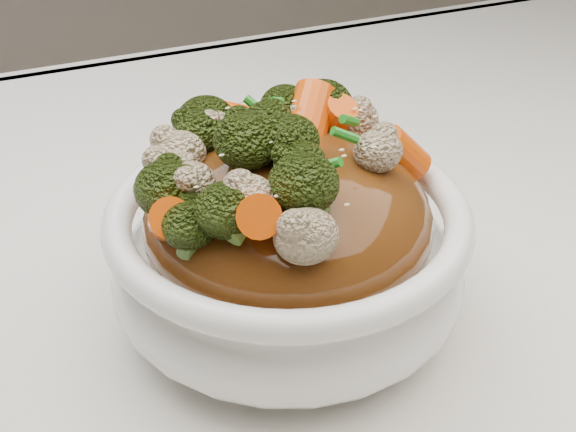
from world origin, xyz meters
name	(u,v)px	position (x,y,z in m)	size (l,w,h in m)	color
tablecloth	(282,296)	(0.00, 0.00, 0.73)	(1.20, 0.80, 0.04)	silver
bowl	(288,260)	(-0.01, -0.04, 0.79)	(0.21, 0.21, 0.08)	white
sauce_base	(288,220)	(-0.01, -0.04, 0.82)	(0.16, 0.16, 0.09)	#50290D
carrots	(288,126)	(-0.01, -0.04, 0.88)	(0.16, 0.16, 0.05)	#E14F07
broccoli	(288,128)	(-0.01, -0.04, 0.88)	(0.16, 0.16, 0.04)	black
cauliflower	(288,131)	(-0.01, -0.04, 0.88)	(0.16, 0.16, 0.03)	tan
scallions	(288,124)	(-0.01, -0.04, 0.88)	(0.12, 0.12, 0.02)	#1F791C
sesame_seeds	(288,124)	(-0.01, -0.04, 0.88)	(0.15, 0.15, 0.01)	beige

